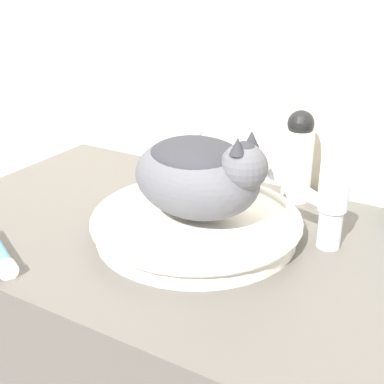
{
  "coord_description": "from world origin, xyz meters",
  "views": [
    {
      "loc": [
        0.5,
        -0.46,
        1.35
      ],
      "look_at": [
        0.04,
        0.31,
        0.95
      ],
      "focal_mm": 50.0,
      "sensor_mm": 36.0,
      "label": 1
    }
  ],
  "objects_px": {
    "deodorant_stick": "(194,152)",
    "lotion_bottle_white": "(298,156)",
    "cat": "(200,173)",
    "faucet": "(325,207)"
  },
  "relations": [
    {
      "from": "cat",
      "to": "faucet",
      "type": "height_order",
      "value": "cat"
    },
    {
      "from": "cat",
      "to": "deodorant_stick",
      "type": "relative_size",
      "value": 2.22
    },
    {
      "from": "faucet",
      "to": "lotion_bottle_white",
      "type": "height_order",
      "value": "lotion_bottle_white"
    },
    {
      "from": "faucet",
      "to": "deodorant_stick",
      "type": "bearing_deg",
      "value": -45.8
    },
    {
      "from": "lotion_bottle_white",
      "to": "cat",
      "type": "bearing_deg",
      "value": -110.24
    },
    {
      "from": "faucet",
      "to": "lotion_bottle_white",
      "type": "bearing_deg",
      "value": -76.86
    },
    {
      "from": "cat",
      "to": "lotion_bottle_white",
      "type": "distance_m",
      "value": 0.28
    },
    {
      "from": "faucet",
      "to": "lotion_bottle_white",
      "type": "distance_m",
      "value": 0.21
    },
    {
      "from": "deodorant_stick",
      "to": "lotion_bottle_white",
      "type": "xyz_separation_m",
      "value": [
        0.26,
        0.0,
        0.04
      ]
    },
    {
      "from": "deodorant_stick",
      "to": "lotion_bottle_white",
      "type": "bearing_deg",
      "value": 0.0
    }
  ]
}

